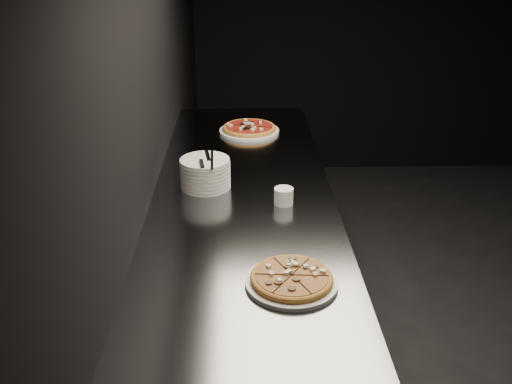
{
  "coord_description": "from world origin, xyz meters",
  "views": [
    {
      "loc": [
        -2.13,
        -2.14,
        1.91
      ],
      "look_at": [
        -2.08,
        -0.17,
        1.0
      ],
      "focal_mm": 40.0,
      "sensor_mm": 36.0,
      "label": 1
    }
  ],
  "objects_px": {
    "cutlery": "(206,160)",
    "ramekin": "(284,196)",
    "pizza_mushroom": "(292,279)",
    "plate_stack": "(205,173)",
    "counter": "(244,285)",
    "pizza_tomato": "(249,129)"
  },
  "relations": [
    {
      "from": "ramekin",
      "to": "counter",
      "type": "bearing_deg",
      "value": 145.14
    },
    {
      "from": "counter",
      "to": "plate_stack",
      "type": "relative_size",
      "value": 11.76
    },
    {
      "from": "pizza_mushroom",
      "to": "pizza_tomato",
      "type": "bearing_deg",
      "value": 94.2
    },
    {
      "from": "plate_stack",
      "to": "cutlery",
      "type": "bearing_deg",
      "value": -62.38
    },
    {
      "from": "pizza_mushroom",
      "to": "plate_stack",
      "type": "distance_m",
      "value": 0.8
    },
    {
      "from": "counter",
      "to": "pizza_tomato",
      "type": "relative_size",
      "value": 7.15
    },
    {
      "from": "counter",
      "to": "ramekin",
      "type": "xyz_separation_m",
      "value": [
        0.16,
        -0.11,
        0.49
      ]
    },
    {
      "from": "pizza_tomato",
      "to": "cutlery",
      "type": "xyz_separation_m",
      "value": [
        -0.19,
        -0.72,
        0.11
      ]
    },
    {
      "from": "pizza_mushroom",
      "to": "cutlery",
      "type": "xyz_separation_m",
      "value": [
        -0.29,
        0.72,
        0.11
      ]
    },
    {
      "from": "plate_stack",
      "to": "ramekin",
      "type": "height_order",
      "value": "plate_stack"
    },
    {
      "from": "pizza_mushroom",
      "to": "plate_stack",
      "type": "xyz_separation_m",
      "value": [
        -0.3,
        0.74,
        0.04
      ]
    },
    {
      "from": "pizza_tomato",
      "to": "cutlery",
      "type": "distance_m",
      "value": 0.75
    },
    {
      "from": "pizza_tomato",
      "to": "plate_stack",
      "type": "xyz_separation_m",
      "value": [
        -0.2,
        -0.7,
        0.04
      ]
    },
    {
      "from": "plate_stack",
      "to": "cutlery",
      "type": "height_order",
      "value": "cutlery"
    },
    {
      "from": "counter",
      "to": "cutlery",
      "type": "distance_m",
      "value": 0.61
    },
    {
      "from": "counter",
      "to": "cutlery",
      "type": "relative_size",
      "value": 10.95
    },
    {
      "from": "pizza_mushroom",
      "to": "counter",
      "type": "bearing_deg",
      "value": 102.12
    },
    {
      "from": "plate_stack",
      "to": "ramekin",
      "type": "distance_m",
      "value": 0.36
    },
    {
      "from": "pizza_mushroom",
      "to": "pizza_tomato",
      "type": "relative_size",
      "value": 0.84
    },
    {
      "from": "counter",
      "to": "cutlery",
      "type": "bearing_deg",
      "value": 162.41
    },
    {
      "from": "counter",
      "to": "pizza_tomato",
      "type": "height_order",
      "value": "pizza_tomato"
    },
    {
      "from": "cutlery",
      "to": "ramekin",
      "type": "height_order",
      "value": "cutlery"
    }
  ]
}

